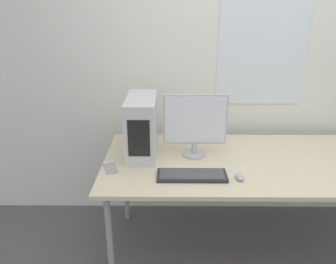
{
  "coord_description": "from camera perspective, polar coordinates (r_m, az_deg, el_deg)",
  "views": [
    {
      "loc": [
        -0.6,
        -1.56,
        1.76
      ],
      "look_at": [
        -0.61,
        0.47,
        0.97
      ],
      "focal_mm": 35.0,
      "sensor_mm": 36.0,
      "label": 1
    }
  ],
  "objects": [
    {
      "name": "keyboard",
      "position": [
        2.05,
        4.18,
        -7.53
      ],
      "size": [
        0.43,
        0.16,
        0.02
      ],
      "color": "#28282D",
      "rests_on": "desk"
    },
    {
      "name": "desk",
      "position": [
        2.36,
        15.14,
        -5.69
      ],
      "size": [
        2.11,
        0.93,
        0.76
      ],
      "color": "beige",
      "rests_on": "ground_plane"
    },
    {
      "name": "wall_back",
      "position": [
        2.72,
        13.44,
        12.17
      ],
      "size": [
        8.0,
        0.07,
        2.7
      ],
      "color": "silver",
      "rests_on": "ground_plane"
    },
    {
      "name": "cell_phone",
      "position": [
        2.17,
        -9.95,
        -6.26
      ],
      "size": [
        0.12,
        0.15,
        0.01
      ],
      "rotation": [
        0.0,
        0.0,
        0.35
      ],
      "color": "#99999E",
      "rests_on": "desk"
    },
    {
      "name": "pc_tower",
      "position": [
        2.29,
        -4.58,
        1.05
      ],
      "size": [
        0.2,
        0.46,
        0.41
      ],
      "color": "silver",
      "rests_on": "desk"
    },
    {
      "name": "monitor_main",
      "position": [
        2.24,
        4.72,
        1.6
      ],
      "size": [
        0.43,
        0.16,
        0.44
      ],
      "color": "#B7B7BC",
      "rests_on": "desk"
    },
    {
      "name": "mouse",
      "position": [
        2.07,
        12.43,
        -7.59
      ],
      "size": [
        0.05,
        0.09,
        0.03
      ],
      "color": "#B2B2B7",
      "rests_on": "desk"
    }
  ]
}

